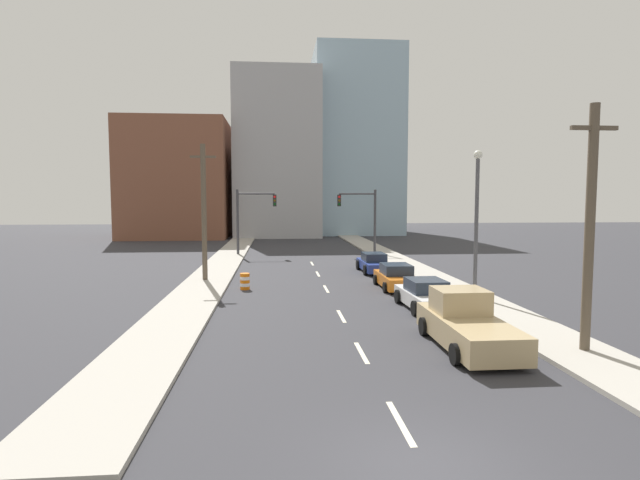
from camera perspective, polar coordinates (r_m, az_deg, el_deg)
The scene contains 22 objects.
ground_plane at distance 10.92m, azimuth 11.95°, elevation -24.12°, with size 200.00×200.00×0.00m, color #333338.
sidewalk_left at distance 55.08m, azimuth -9.52°, elevation -0.80°, with size 2.87×91.03×0.16m.
sidewalk_right at distance 55.83m, azimuth 5.51°, elevation -0.69°, with size 2.87×91.03×0.16m.
lane_stripe_at_2m at distance 12.64m, azimuth 9.15°, elevation -19.87°, with size 0.16×2.40×0.01m, color beige.
lane_stripe_at_7m at distance 17.59m, azimuth 4.76°, elevation -12.69°, with size 0.16×2.40×0.01m, color beige.
lane_stripe_at_13m at distance 22.72m, azimuth 2.44°, elevation -8.69°, with size 0.16×2.40×0.01m, color beige.
lane_stripe_at_20m at distance 29.43m, azimuth 0.70°, elevation -5.61°, with size 0.16×2.40×0.01m, color beige.
lane_stripe_at_26m at distance 35.27m, azimuth -0.25°, elevation -3.90°, with size 0.16×2.40×0.01m, color beige.
lane_stripe_at_31m at distance 40.96m, azimuth -0.91°, elevation -2.70°, with size 0.16×2.40×0.01m, color beige.
building_brick_left at distance 73.88m, azimuth -15.74°, elevation 6.59°, with size 14.00×16.00×15.97m.
building_office_center at distance 76.81m, azimuth -4.91°, elevation 9.31°, with size 12.00×20.00×23.04m.
building_glass_right at distance 81.92m, azimuth 3.70°, elevation 10.62°, with size 13.00×20.00×27.57m.
traffic_signal_left at distance 47.09m, azimuth -8.15°, elevation 3.04°, with size 3.75×0.35×6.18m.
traffic_signal_right at distance 47.75m, azimuth 5.09°, elevation 3.09°, with size 3.75×0.35×6.18m.
utility_pole_right_near at distance 18.91m, azimuth 28.45°, elevation 1.27°, with size 1.60×0.32×8.39m.
utility_pole_left_mid at distance 32.32m, azimuth -13.13°, elevation 3.17°, with size 1.60×0.32×8.71m.
traffic_barrel at distance 29.53m, azimuth -8.58°, elevation -4.70°, with size 0.56×0.56×0.95m.
street_lamp at distance 26.98m, azimuth 17.46°, elevation 2.92°, with size 0.44×0.44×7.75m.
pickup_truck_tan at distance 18.73m, azimuth 16.38°, elevation -9.24°, with size 2.40×5.64×1.97m.
sedan_white at distance 24.59m, azimuth 11.99°, elevation -6.19°, with size 2.28×4.54×1.43m.
sedan_orange at distance 29.92m, azimuth 8.70°, elevation -4.23°, with size 2.13×4.49×1.43m.
sedan_blue at distance 36.30m, azimuth 6.17°, elevation -2.65°, with size 2.08×4.62×1.40m.
Camera 1 is at (-2.87, -9.15, 5.24)m, focal length 28.00 mm.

